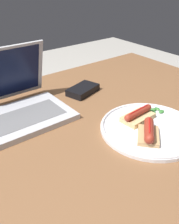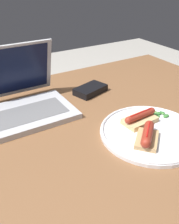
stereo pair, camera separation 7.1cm
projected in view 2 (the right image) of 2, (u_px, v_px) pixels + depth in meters
desk at (64, 147)px, 0.76m from camera, size 1.48×0.88×0.73m
laptop at (21, 101)px, 0.82m from camera, size 0.30×0.26×0.21m
plate at (150, 132)px, 0.72m from camera, size 0.29×0.29×0.02m
sausage_toast_left at (147, 136)px, 0.67m from camera, size 0.11×0.10×0.04m
sausage_toast_middle at (140, 119)px, 0.75m from camera, size 0.12×0.07×0.04m
salad_pile at (157, 113)px, 0.80m from camera, size 0.05×0.06×0.01m
external_drive at (90, 90)px, 0.96m from camera, size 0.14×0.10×0.03m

